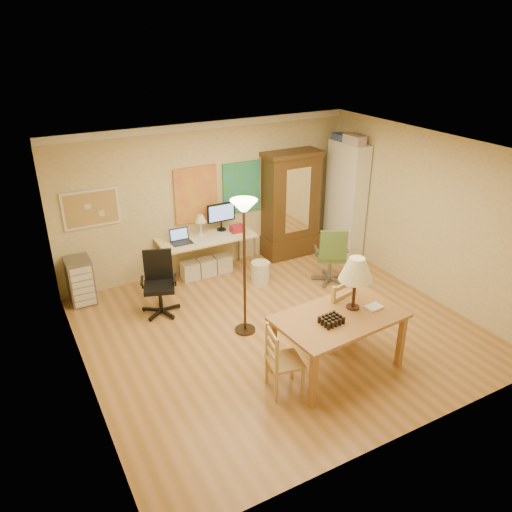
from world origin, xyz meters
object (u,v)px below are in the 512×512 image
office_chair_black (160,297)px  office_chair_green (330,267)px  armoire (291,211)px  computer_desk (208,251)px  dining_table (346,302)px  bookshelf (345,200)px

office_chair_black → office_chair_green: bearing=-8.6°
office_chair_black → armoire: (2.97, 0.91, 0.62)m
computer_desk → office_chair_black: 1.46m
armoire → office_chair_black: bearing=-163.0°
computer_desk → dining_table: bearing=-81.3°
computer_desk → bookshelf: size_ratio=0.77×
dining_table → armoire: (1.29, 3.37, -0.08)m
office_chair_green → armoire: size_ratio=0.51×
computer_desk → bookshelf: 2.85m
dining_table → office_chair_green: (1.28, 2.02, -0.69)m
computer_desk → armoire: (1.79, 0.08, 0.42)m
office_chair_green → bookshelf: bookshelf is taller
dining_table → armoire: size_ratio=0.83×
office_chair_black → bookshelf: size_ratio=0.46×
dining_table → armoire: bearing=69.1°
computer_desk → armoire: bearing=2.6°
computer_desk → office_chair_green: size_ratio=1.62×
computer_desk → office_chair_green: bearing=-35.5°
office_chair_black → office_chair_green: size_ratio=0.96×
office_chair_black → armoire: size_ratio=0.49×
office_chair_green → armoire: armoire is taller
bookshelf → office_chair_green: bearing=-136.5°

